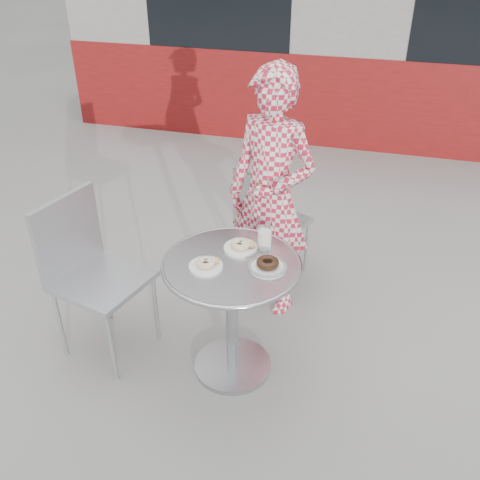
% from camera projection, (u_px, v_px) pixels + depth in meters
% --- Properties ---
extents(ground, '(60.00, 60.00, 0.00)m').
position_uv_depth(ground, '(234.00, 366.00, 3.18)').
color(ground, '#A09E99').
rests_on(ground, ground).
extents(bistro_table, '(0.74, 0.74, 0.75)m').
position_uv_depth(bistro_table, '(232.00, 291.00, 2.88)').
color(bistro_table, silver).
rests_on(bistro_table, ground).
extents(chair_far, '(0.54, 0.54, 0.86)m').
position_uv_depth(chair_far, '(272.00, 243.00, 3.86)').
color(chair_far, '#B2B5BA').
rests_on(chair_far, ground).
extents(chair_left, '(0.58, 0.57, 0.98)m').
position_uv_depth(chair_left, '(106.00, 307.00, 3.18)').
color(chair_left, '#B2B5BA').
rests_on(chair_left, ground).
extents(seated_person, '(0.68, 0.56, 1.61)m').
position_uv_depth(seated_person, '(271.00, 196.00, 3.31)').
color(seated_person, '#B41B34').
rests_on(seated_person, ground).
extents(plate_far, '(0.18, 0.18, 0.05)m').
position_uv_depth(plate_far, '(241.00, 246.00, 2.89)').
color(plate_far, white).
rests_on(plate_far, bistro_table).
extents(plate_near, '(0.18, 0.18, 0.05)m').
position_uv_depth(plate_near, '(206.00, 264.00, 2.74)').
color(plate_near, white).
rests_on(plate_near, bistro_table).
extents(plate_checker, '(0.20, 0.20, 0.05)m').
position_uv_depth(plate_checker, '(268.00, 265.00, 2.73)').
color(plate_checker, white).
rests_on(plate_checker, bistro_table).
extents(milk_cup, '(0.08, 0.08, 0.13)m').
position_uv_depth(milk_cup, '(265.00, 239.00, 2.87)').
color(milk_cup, white).
rests_on(milk_cup, bistro_table).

